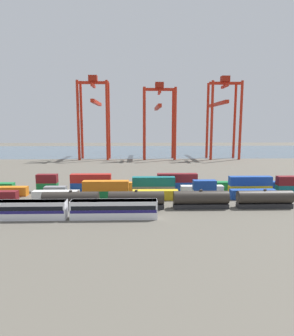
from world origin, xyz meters
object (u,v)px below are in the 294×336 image
(shipping_container_10, at_px, (105,191))
(shipping_container_14, at_px, (250,190))
(freight_tank_row, at_px, (169,199))
(shipping_container_0, at_px, (6,196))
(shipping_container_19, at_px, (48,187))
(shipping_container_21, at_px, (91,187))
(shipping_container_7, at_px, (253,194))
(shipping_container_9, at_px, (55,191))
(shipping_container_2, at_px, (106,195))
(passenger_train, at_px, (69,209))
(gantry_crane_central, at_px, (159,113))
(gantry_crane_west, at_px, (94,110))
(gantry_crane_east, at_px, (222,110))
(shipping_container_5, at_px, (204,195))

(shipping_container_10, height_order, shipping_container_14, same)
(freight_tank_row, relative_size, shipping_container_0, 9.84)
(shipping_container_19, bearing_deg, shipping_container_21, 0.00)
(shipping_container_21, bearing_deg, shipping_container_7, -13.72)
(shipping_container_9, bearing_deg, freight_tank_row, -24.32)
(shipping_container_7, bearing_deg, shipping_container_9, 174.21)
(shipping_container_2, bearing_deg, shipping_container_21, 117.26)
(passenger_train, relative_size, gantry_crane_central, 0.86)
(freight_tank_row, xyz_separation_m, gantry_crane_central, (4.92, 108.45, 24.63))
(freight_tank_row, bearing_deg, passenger_train, -162.01)
(gantry_crane_west, xyz_separation_m, gantry_crane_central, (37.85, 0.92, -1.78))
(shipping_container_10, relative_size, shipping_container_14, 0.50)
(shipping_container_14, bearing_deg, gantry_crane_east, 79.28)
(shipping_container_0, xyz_separation_m, shipping_container_14, (67.03, 5.51, 0.00))
(shipping_container_10, height_order, shipping_container_21, same)
(passenger_train, bearing_deg, gantry_crane_west, 95.42)
(shipping_container_10, bearing_deg, gantry_crane_central, 77.05)
(shipping_container_7, relative_size, shipping_container_19, 2.00)
(shipping_container_2, xyz_separation_m, shipping_container_7, (39.43, 0.00, 0.00))
(freight_tank_row, distance_m, gantry_crane_central, 111.32)
(shipping_container_7, bearing_deg, gantry_crane_central, 100.55)
(shipping_container_2, distance_m, shipping_container_14, 41.11)
(shipping_container_9, relative_size, shipping_container_21, 0.50)
(shipping_container_5, bearing_deg, gantry_crane_east, 72.08)
(shipping_container_0, bearing_deg, gantry_crane_east, 49.67)
(passenger_train, distance_m, shipping_container_9, 22.77)
(shipping_container_9, bearing_deg, shipping_container_19, 125.16)
(freight_tank_row, relative_size, shipping_container_9, 9.84)
(freight_tank_row, distance_m, shipping_container_14, 28.50)
(shipping_container_14, xyz_separation_m, shipping_container_21, (-46.42, 5.51, 0.00))
(shipping_container_0, height_order, shipping_container_2, same)
(shipping_container_7, height_order, gantry_crane_east, gantry_crane_east)
(shipping_container_7, xyz_separation_m, shipping_container_14, (1.31, 5.51, 0.00))
(passenger_train, height_order, shipping_container_2, passenger_train)
(gantry_crane_east, bearing_deg, shipping_container_7, -100.87)
(shipping_container_0, bearing_deg, shipping_container_21, 28.11)
(shipping_container_9, bearing_deg, gantry_crane_west, 91.35)
(shipping_container_5, relative_size, shipping_container_10, 1.00)
(shipping_container_5, height_order, shipping_container_9, same)
(shipping_container_5, distance_m, shipping_container_7, 13.14)
(shipping_container_2, xyz_separation_m, shipping_container_19, (-18.72, 11.01, 0.00))
(shipping_container_9, relative_size, gantry_crane_central, 0.14)
(shipping_container_10, distance_m, gantry_crane_west, 98.87)
(shipping_container_2, xyz_separation_m, shipping_container_5, (26.29, 0.00, 0.00))
(shipping_container_5, bearing_deg, shipping_container_2, 180.00)
(shipping_container_19, relative_size, gantry_crane_central, 0.14)
(shipping_container_5, relative_size, shipping_container_21, 0.50)
(shipping_container_19, bearing_deg, passenger_train, -64.71)
(shipping_container_9, distance_m, gantry_crane_central, 104.23)
(shipping_container_0, xyz_separation_m, shipping_container_9, (11.44, 5.51, 0.00))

